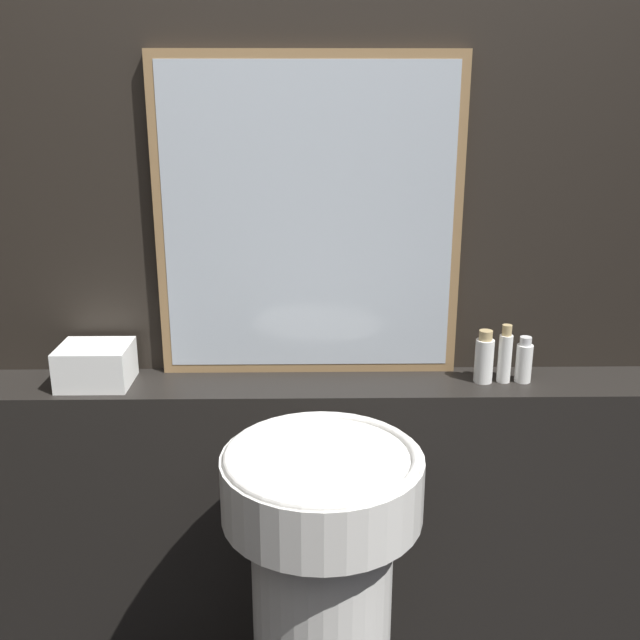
# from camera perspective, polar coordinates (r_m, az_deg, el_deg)

# --- Properties ---
(wall_back) EXTENTS (8.00, 0.06, 2.50)m
(wall_back) POSITION_cam_1_polar(r_m,az_deg,el_deg) (2.02, 0.23, 4.93)
(wall_back) COLOR black
(wall_back) RESTS_ON ground_plane
(vanity_counter) EXTENTS (2.46, 0.22, 0.93)m
(vanity_counter) POSITION_cam_1_polar(r_m,az_deg,el_deg) (2.20, 0.28, -16.32)
(vanity_counter) COLOR black
(vanity_counter) RESTS_ON ground_plane
(pedestal_sink) EXTENTS (0.45, 0.45, 0.94)m
(pedestal_sink) POSITION_cam_1_polar(r_m,az_deg,el_deg) (1.82, 0.15, -21.94)
(pedestal_sink) COLOR silver
(pedestal_sink) RESTS_ON ground_plane
(mirror) EXTENTS (0.83, 0.03, 0.87)m
(mirror) POSITION_cam_1_polar(r_m,az_deg,el_deg) (1.95, -0.92, 7.98)
(mirror) COLOR #937047
(mirror) RESTS_ON vanity_counter
(towel_stack) EXTENTS (0.19, 0.16, 0.11)m
(towel_stack) POSITION_cam_1_polar(r_m,az_deg,el_deg) (2.04, -17.51, -3.44)
(towel_stack) COLOR white
(towel_stack) RESTS_ON vanity_counter
(shampoo_bottle) EXTENTS (0.05, 0.05, 0.15)m
(shampoo_bottle) POSITION_cam_1_polar(r_m,az_deg,el_deg) (2.01, 13.00, -3.00)
(shampoo_bottle) COLOR white
(shampoo_bottle) RESTS_ON vanity_counter
(conditioner_bottle) EXTENTS (0.04, 0.04, 0.16)m
(conditioner_bottle) POSITION_cam_1_polar(r_m,az_deg,el_deg) (2.02, 14.58, -2.78)
(conditioner_bottle) COLOR white
(conditioner_bottle) RESTS_ON vanity_counter
(lotion_bottle) EXTENTS (0.04, 0.04, 0.13)m
(lotion_bottle) POSITION_cam_1_polar(r_m,az_deg,el_deg) (2.04, 16.00, -3.18)
(lotion_bottle) COLOR white
(lotion_bottle) RESTS_ON vanity_counter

